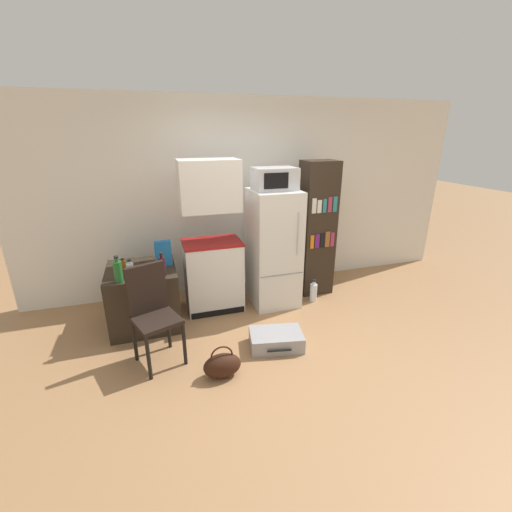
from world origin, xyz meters
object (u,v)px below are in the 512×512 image
Objects in this scene: microwave at (275,179)px; bowl at (144,270)px; bookshelf at (317,229)px; chair at (152,307)px; kitchen_hutch at (212,245)px; bottle_wine_dark at (162,266)px; bottle_green_tall at (118,271)px; cereal_box at (163,253)px; handbag at (222,365)px; side_table at (144,296)px; suitcase_large_flat at (276,340)px; bottle_clear_short at (130,269)px; water_bottle_front at (313,292)px; refrigerator at (273,248)px; bottle_amber_beer at (123,266)px.

bowl is at bearing -173.64° from microwave.
bookshelf reaches higher than chair.
bottle_wine_dark is at bearing -144.79° from kitchen_hutch.
cereal_box reaches higher than bottle_green_tall.
cereal_box is at bearing 84.58° from bottle_wine_dark.
cereal_box is at bearing 36.62° from bottle_green_tall.
cereal_box is 1.52m from handbag.
side_table is at bearing 57.64° from bottle_green_tall.
microwave is 0.52× the size of chair.
suitcase_large_flat is at bearing -66.94° from kitchen_hutch.
microwave is at bearing 6.36° from bowl.
side_table is 0.49m from bottle_clear_short.
water_bottle_front is (1.96, 0.20, -0.69)m from bottle_wine_dark.
refrigerator is 1.77m from handbag.
refrigerator is 0.72m from bookshelf.
bookshelf is 6.36× the size of bottle_green_tall.
bookshelf is 6.17× the size of cereal_box.
bottle_wine_dark reaches higher than bottle_amber_beer.
kitchen_hutch is 0.61m from cereal_box.
cereal_box is 0.84m from chair.
bottle_amber_beer is 0.86× the size of bottle_clear_short.
microwave reaches higher than bottle_amber_beer.
bookshelf is at bearing 9.58° from bottle_clear_short.
handbag is at bearing -54.38° from bottle_amber_beer.
refrigerator is 2.46× the size of suitcase_large_flat.
microwave is at bearing 82.81° from suitcase_large_flat.
refrigerator is at bearing 162.02° from water_bottle_front.
handbag is at bearing -65.25° from bottle_wine_dark.
kitchen_hutch reaches higher than chair.
refrigerator is 1.78m from bottle_clear_short.
bottle_green_tall is (-1.87, -0.41, -0.83)m from microwave.
bowl reaches higher than water_bottle_front.
bottle_green_tall is (-1.87, -0.41, 0.07)m from refrigerator.
cereal_box is at bearing -174.71° from bookshelf.
refrigerator is 2.93× the size of microwave.
bottle_green_tall is 1.55× the size of bottle_clear_short.
kitchen_hutch reaches higher than bottle_amber_beer.
side_table is 2.95× the size of bottle_wine_dark.
suitcase_large_flat is (1.51, -0.89, -0.69)m from bottle_amber_beer.
chair reaches higher than suitcase_large_flat.
bottle_green_tall is 0.29m from bottle_amber_beer.
side_table is 1.65m from suitcase_large_flat.
bowl is 2.24m from water_bottle_front.
side_table is 0.80m from chair.
bottle_amber_beer is at bearing 178.93° from water_bottle_front.
bottle_wine_dark is at bearing -43.63° from bowl.
bookshelf is 9.84× the size of bottle_clear_short.
refrigerator is 1.51× the size of chair.
bowl is at bearing -150.35° from cereal_box.
bottle_amber_beer is at bearing 125.62° from handbag.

